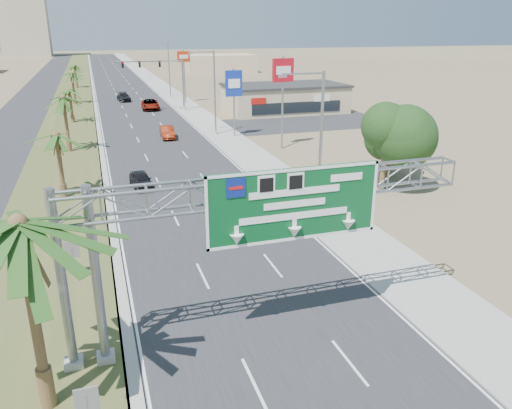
{
  "coord_description": "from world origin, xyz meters",
  "views": [
    {
      "loc": [
        -6.66,
        -7.63,
        12.61
      ],
      "look_at": [
        0.62,
        14.79,
        4.2
      ],
      "focal_mm": 35.0,
      "sensor_mm": 36.0,
      "label": 1
    }
  ],
  "objects": [
    {
      "name": "palm_row_b",
      "position": [
        -9.5,
        32.0,
        4.9
      ],
      "size": [
        3.99,
        3.99,
        5.95
      ],
      "color": "brown",
      "rests_on": "ground"
    },
    {
      "name": "sidewalk_right",
      "position": [
        8.5,
        110.0,
        0.05
      ],
      "size": [
        4.0,
        300.0,
        0.1
      ],
      "primitive_type": "cube",
      "color": "#9E9B93",
      "rests_on": "ground"
    },
    {
      "name": "palm_near",
      "position": [
        -9.2,
        8.0,
        6.93
      ],
      "size": [
        5.7,
        5.7,
        8.35
      ],
      "color": "brown",
      "rests_on": "ground"
    },
    {
      "name": "palm_row_f",
      "position": [
        -9.5,
        110.0,
        4.71
      ],
      "size": [
        3.99,
        3.99,
        5.75
      ],
      "color": "brown",
      "rests_on": "ground"
    },
    {
      "name": "palm_row_d",
      "position": [
        -9.5,
        66.0,
        4.42
      ],
      "size": [
        3.99,
        3.99,
        5.45
      ],
      "color": "brown",
      "rests_on": "ground"
    },
    {
      "name": "oak_far",
      "position": [
        18.0,
        30.0,
        3.82
      ],
      "size": [
        3.5,
        3.5,
        5.6
      ],
      "color": "brown",
      "rests_on": "ground"
    },
    {
      "name": "median_signback_b",
      "position": [
        -8.5,
        18.0,
        1.45
      ],
      "size": [
        0.75,
        0.08,
        2.08
      ],
      "color": "gray",
      "rests_on": "ground"
    },
    {
      "name": "streetlight_near",
      "position": [
        7.3,
        22.0,
        4.69
      ],
      "size": [
        3.27,
        0.44,
        10.0
      ],
      "color": "gray",
      "rests_on": "ground"
    },
    {
      "name": "tower_distant",
      "position": [
        -32.0,
        250.0,
        17.5
      ],
      "size": [
        20.0,
        16.0,
        35.0
      ],
      "primitive_type": "cube",
      "color": "tan",
      "rests_on": "ground"
    },
    {
      "name": "store_building",
      "position": [
        22.0,
        66.0,
        2.0
      ],
      "size": [
        18.0,
        10.0,
        4.0
      ],
      "primitive_type": "cube",
      "color": "tan",
      "rests_on": "ground"
    },
    {
      "name": "pole_sign_red_near",
      "position": [
        12.65,
        42.63,
        7.73
      ],
      "size": [
        2.42,
        0.59,
        9.75
      ],
      "color": "gray",
      "rests_on": "ground"
    },
    {
      "name": "building_distant_right",
      "position": [
        30.0,
        140.0,
        2.5
      ],
      "size": [
        20.0,
        12.0,
        5.0
      ],
      "primitive_type": "cube",
      "color": "tan",
      "rests_on": "ground"
    },
    {
      "name": "car_mid_lane",
      "position": [
        1.5,
        51.9,
        0.72
      ],
      "size": [
        1.64,
        4.4,
        1.44
      ],
      "primitive_type": "imported",
      "rotation": [
        0.0,
        0.0,
        -0.03
      ],
      "color": "maroon",
      "rests_on": "ground"
    },
    {
      "name": "road",
      "position": [
        0.0,
        110.0,
        0.01
      ],
      "size": [
        12.0,
        300.0,
        0.02
      ],
      "primitive_type": "cube",
      "color": "#28282B",
      "rests_on": "ground"
    },
    {
      "name": "car_left_lane",
      "position": [
        -3.5,
        32.94,
        0.66
      ],
      "size": [
        1.89,
        4.01,
        1.32
      ],
      "primitive_type": "imported",
      "rotation": [
        0.0,
        0.0,
        0.09
      ],
      "color": "black",
      "rests_on": "ground"
    },
    {
      "name": "signal_mast",
      "position": [
        5.17,
        71.97,
        4.85
      ],
      "size": [
        10.28,
        0.71,
        8.0
      ],
      "color": "gray",
      "rests_on": "ground"
    },
    {
      "name": "palm_row_c",
      "position": [
        -9.5,
        48.0,
        5.66
      ],
      "size": [
        3.99,
        3.99,
        6.75
      ],
      "color": "brown",
      "rests_on": "ground"
    },
    {
      "name": "oak_near",
      "position": [
        15.0,
        26.0,
        4.53
      ],
      "size": [
        4.5,
        4.5,
        6.8
      ],
      "color": "brown",
      "rests_on": "ground"
    },
    {
      "name": "pole_sign_blue",
      "position": [
        9.37,
        50.12,
        6.01
      ],
      "size": [
        2.01,
        0.39,
        8.06
      ],
      "color": "gray",
      "rests_on": "ground"
    },
    {
      "name": "car_far",
      "position": [
        -1.21,
        86.1,
        0.72
      ],
      "size": [
        2.37,
        5.09,
        1.44
      ],
      "primitive_type": "imported",
      "rotation": [
        0.0,
        0.0,
        0.07
      ],
      "color": "black",
      "rests_on": "ground"
    },
    {
      "name": "sign_gantry",
      "position": [
        -1.06,
        9.93,
        6.06
      ],
      "size": [
        16.75,
        1.24,
        7.5
      ],
      "color": "gray",
      "rests_on": "ground"
    },
    {
      "name": "car_right_lane",
      "position": [
        2.17,
        74.69,
        0.8
      ],
      "size": [
        2.99,
        5.9,
        1.6
      ],
      "primitive_type": "imported",
      "rotation": [
        0.0,
        0.0,
        -0.06
      ],
      "color": "gray",
      "rests_on": "ground"
    },
    {
      "name": "median_signback_a",
      "position": [
        -7.8,
        6.0,
        1.45
      ],
      "size": [
        0.75,
        0.08,
        2.08
      ],
      "color": "gray",
      "rests_on": "ground"
    },
    {
      "name": "pole_sign_red_far",
      "position": [
        9.0,
        80.66,
        7.07
      ],
      "size": [
        2.22,
        0.54,
        8.93
      ],
      "color": "gray",
      "rests_on": "ground"
    },
    {
      "name": "streetlight_far",
      "position": [
        7.3,
        88.0,
        4.69
      ],
      "size": [
        3.27,
        0.44,
        10.0
      ],
      "color": "gray",
      "rests_on": "ground"
    },
    {
      "name": "palm_row_e",
      "position": [
        -9.5,
        85.0,
        5.09
      ],
      "size": [
        3.99,
        3.99,
        6.15
      ],
      "color": "brown",
      "rests_on": "ground"
    },
    {
      "name": "opposing_road",
      "position": [
        -17.0,
        110.0,
        0.01
      ],
      "size": [
        8.0,
        300.0,
        0.02
      ],
      "primitive_type": "cube",
      "color": "#28282B",
      "rests_on": "ground"
    },
    {
      "name": "streetlight_mid",
      "position": [
        7.3,
        52.0,
        4.69
      ],
      "size": [
        3.27,
        0.44,
        10.0
      ],
      "color": "gray",
      "rests_on": "ground"
    },
    {
      "name": "median_grass",
      "position": [
        -10.0,
        110.0,
        0.06
      ],
      "size": [
        7.0,
        300.0,
        0.12
      ],
      "primitive_type": "cube",
      "color": "#425425",
      "rests_on": "ground"
    }
  ]
}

